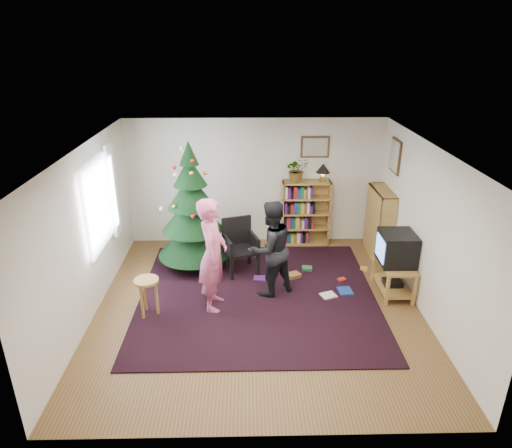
{
  "coord_description": "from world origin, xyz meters",
  "views": [
    {
      "loc": [
        -0.16,
        -6.1,
        3.96
      ],
      "look_at": [
        -0.02,
        0.72,
        1.1
      ],
      "focal_mm": 32.0,
      "sensor_mm": 36.0,
      "label": 1
    }
  ],
  "objects_px": {
    "table_lamp": "(323,169)",
    "picture_right": "(395,156)",
    "picture_back": "(315,147)",
    "bookshelf_back": "(306,212)",
    "bookshelf_right": "(379,222)",
    "person_standing": "(213,255)",
    "tv_stand": "(393,275)",
    "person_by_chair": "(270,249)",
    "potted_plant": "(297,170)",
    "stool": "(147,288)",
    "crt_tv": "(397,248)",
    "armchair": "(241,243)",
    "christmas_tree": "(192,217)"
  },
  "relations": [
    {
      "from": "stool",
      "to": "bookshelf_right",
      "type": "bearing_deg",
      "value": 26.58
    },
    {
      "from": "person_standing",
      "to": "table_lamp",
      "type": "relative_size",
      "value": 4.97
    },
    {
      "from": "picture_back",
      "to": "bookshelf_right",
      "type": "xyz_separation_m",
      "value": [
        1.19,
        -0.67,
        -1.29
      ]
    },
    {
      "from": "bookshelf_back",
      "to": "table_lamp",
      "type": "xyz_separation_m",
      "value": [
        0.3,
        0.0,
        0.88
      ]
    },
    {
      "from": "picture_back",
      "to": "picture_right",
      "type": "relative_size",
      "value": 0.92
    },
    {
      "from": "picture_right",
      "to": "table_lamp",
      "type": "bearing_deg",
      "value": 153.25
    },
    {
      "from": "picture_right",
      "to": "table_lamp",
      "type": "height_order",
      "value": "picture_right"
    },
    {
      "from": "tv_stand",
      "to": "person_by_chair",
      "type": "height_order",
      "value": "person_by_chair"
    },
    {
      "from": "bookshelf_right",
      "to": "table_lamp",
      "type": "distance_m",
      "value": 1.46
    },
    {
      "from": "table_lamp",
      "to": "crt_tv",
      "type": "bearing_deg",
      "value": -64.98
    },
    {
      "from": "bookshelf_right",
      "to": "stool",
      "type": "bearing_deg",
      "value": 116.58
    },
    {
      "from": "person_by_chair",
      "to": "potted_plant",
      "type": "distance_m",
      "value": 2.16
    },
    {
      "from": "potted_plant",
      "to": "bookshelf_back",
      "type": "bearing_deg",
      "value": 0.0
    },
    {
      "from": "christmas_tree",
      "to": "stool",
      "type": "relative_size",
      "value": 3.8
    },
    {
      "from": "bookshelf_right",
      "to": "person_standing",
      "type": "bearing_deg",
      "value": 120.53
    },
    {
      "from": "bookshelf_right",
      "to": "potted_plant",
      "type": "distance_m",
      "value": 1.85
    },
    {
      "from": "picture_back",
      "to": "potted_plant",
      "type": "xyz_separation_m",
      "value": [
        -0.35,
        -0.14,
        -0.41
      ]
    },
    {
      "from": "picture_back",
      "to": "bookshelf_back",
      "type": "distance_m",
      "value": 1.3
    },
    {
      "from": "tv_stand",
      "to": "person_standing",
      "type": "distance_m",
      "value": 2.98
    },
    {
      "from": "picture_back",
      "to": "potted_plant",
      "type": "relative_size",
      "value": 1.14
    },
    {
      "from": "picture_right",
      "to": "armchair",
      "type": "height_order",
      "value": "picture_right"
    },
    {
      "from": "picture_right",
      "to": "bookshelf_back",
      "type": "xyz_separation_m",
      "value": [
        -1.47,
        0.59,
        -1.29
      ]
    },
    {
      "from": "picture_right",
      "to": "crt_tv",
      "type": "relative_size",
      "value": 1.03
    },
    {
      "from": "picture_back",
      "to": "stool",
      "type": "height_order",
      "value": "picture_back"
    },
    {
      "from": "crt_tv",
      "to": "armchair",
      "type": "height_order",
      "value": "crt_tv"
    },
    {
      "from": "bookshelf_back",
      "to": "bookshelf_right",
      "type": "distance_m",
      "value": 1.44
    },
    {
      "from": "bookshelf_right",
      "to": "tv_stand",
      "type": "height_order",
      "value": "bookshelf_right"
    },
    {
      "from": "bookshelf_right",
      "to": "crt_tv",
      "type": "distance_m",
      "value": 1.43
    },
    {
      "from": "picture_back",
      "to": "bookshelf_right",
      "type": "bearing_deg",
      "value": -29.44
    },
    {
      "from": "stool",
      "to": "potted_plant",
      "type": "distance_m",
      "value": 3.69
    },
    {
      "from": "bookshelf_back",
      "to": "table_lamp",
      "type": "relative_size",
      "value": 3.6
    },
    {
      "from": "table_lamp",
      "to": "picture_right",
      "type": "bearing_deg",
      "value": -26.75
    },
    {
      "from": "christmas_tree",
      "to": "potted_plant",
      "type": "bearing_deg",
      "value": 26.49
    },
    {
      "from": "christmas_tree",
      "to": "stool",
      "type": "height_order",
      "value": "christmas_tree"
    },
    {
      "from": "christmas_tree",
      "to": "table_lamp",
      "type": "distance_m",
      "value": 2.68
    },
    {
      "from": "tv_stand",
      "to": "bookshelf_back",
      "type": "bearing_deg",
      "value": 121.86
    },
    {
      "from": "picture_right",
      "to": "bookshelf_right",
      "type": "xyz_separation_m",
      "value": [
        -0.14,
        0.05,
        -1.29
      ]
    },
    {
      "from": "crt_tv",
      "to": "potted_plant",
      "type": "height_order",
      "value": "potted_plant"
    },
    {
      "from": "armchair",
      "to": "potted_plant",
      "type": "bearing_deg",
      "value": 28.04
    },
    {
      "from": "bookshelf_back",
      "to": "person_by_chair",
      "type": "relative_size",
      "value": 0.81
    },
    {
      "from": "armchair",
      "to": "person_standing",
      "type": "bearing_deg",
      "value": -126.87
    },
    {
      "from": "tv_stand",
      "to": "stool",
      "type": "height_order",
      "value": "stool"
    },
    {
      "from": "bookshelf_back",
      "to": "tv_stand",
      "type": "bearing_deg",
      "value": -58.14
    },
    {
      "from": "person_by_chair",
      "to": "armchair",
      "type": "bearing_deg",
      "value": -89.97
    },
    {
      "from": "bookshelf_right",
      "to": "table_lamp",
      "type": "relative_size",
      "value": 3.6
    },
    {
      "from": "bookshelf_right",
      "to": "armchair",
      "type": "relative_size",
      "value": 1.33
    },
    {
      "from": "bookshelf_back",
      "to": "christmas_tree",
      "type": "bearing_deg",
      "value": -155.69
    },
    {
      "from": "bookshelf_right",
      "to": "crt_tv",
      "type": "relative_size",
      "value": 2.23
    },
    {
      "from": "stool",
      "to": "crt_tv",
      "type": "bearing_deg",
      "value": 8.52
    },
    {
      "from": "tv_stand",
      "to": "person_by_chair",
      "type": "distance_m",
      "value": 2.07
    }
  ]
}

